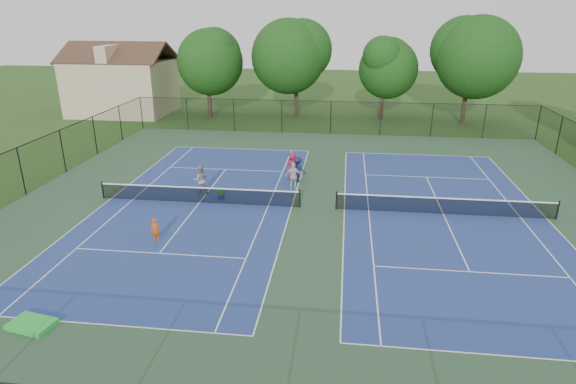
# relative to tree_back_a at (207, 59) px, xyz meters

# --- Properties ---
(ground) EXTENTS (140.00, 140.00, 0.00)m
(ground) POSITION_rel_tree_back_a_xyz_m (13.00, -24.00, -6.04)
(ground) COLOR #234716
(ground) RESTS_ON ground
(court_pad) EXTENTS (36.00, 36.00, 0.01)m
(court_pad) POSITION_rel_tree_back_a_xyz_m (13.00, -24.00, -6.03)
(court_pad) COLOR #2A4C2D
(court_pad) RESTS_ON ground
(tennis_court_left) EXTENTS (12.00, 23.83, 1.07)m
(tennis_court_left) POSITION_rel_tree_back_a_xyz_m (6.00, -24.00, -5.94)
(tennis_court_left) COLOR navy
(tennis_court_left) RESTS_ON ground
(tennis_court_right) EXTENTS (12.00, 23.83, 1.07)m
(tennis_court_right) POSITION_rel_tree_back_a_xyz_m (20.00, -24.00, -5.94)
(tennis_court_right) COLOR navy
(tennis_court_right) RESTS_ON ground
(perimeter_fence) EXTENTS (36.08, 36.08, 3.02)m
(perimeter_fence) POSITION_rel_tree_back_a_xyz_m (13.00, -24.00, -4.44)
(perimeter_fence) COLOR black
(perimeter_fence) RESTS_ON ground
(tree_back_a) EXTENTS (6.80, 6.80, 9.15)m
(tree_back_a) POSITION_rel_tree_back_a_xyz_m (0.00, 0.00, 0.00)
(tree_back_a) COLOR #2D2116
(tree_back_a) RESTS_ON ground
(tree_back_b) EXTENTS (7.60, 7.60, 10.03)m
(tree_back_b) POSITION_rel_tree_back_a_xyz_m (9.00, 2.00, 0.56)
(tree_back_b) COLOR #2D2116
(tree_back_b) RESTS_ON ground
(tree_back_c) EXTENTS (6.00, 6.00, 8.40)m
(tree_back_c) POSITION_rel_tree_back_a_xyz_m (18.00, 1.00, -0.56)
(tree_back_c) COLOR #2D2116
(tree_back_c) RESTS_ON ground
(tree_back_d) EXTENTS (7.80, 7.80, 10.37)m
(tree_back_d) POSITION_rel_tree_back_a_xyz_m (26.00, 0.00, 0.79)
(tree_back_d) COLOR #2D2116
(tree_back_d) RESTS_ON ground
(clapboard_house) EXTENTS (10.80, 8.10, 7.65)m
(clapboard_house) POSITION_rel_tree_back_a_xyz_m (-10.00, 1.00, -2.95)
(clapboard_house) COLOR tan
(clapboard_house) RESTS_ON ground
(child_player) EXTENTS (0.46, 0.33, 1.19)m
(child_player) POSITION_rel_tree_back_a_xyz_m (5.38, -29.15, -5.44)
(child_player) COLOR #DB4E0E
(child_player) RESTS_ON ground
(instructor) EXTENTS (1.06, 0.94, 1.81)m
(instructor) POSITION_rel_tree_back_a_xyz_m (5.69, -22.51, -5.13)
(instructor) COLOR gray
(instructor) RESTS_ON ground
(bystander_a) EXTENTS (1.09, 0.52, 1.81)m
(bystander_a) POSITION_rel_tree_back_a_xyz_m (11.28, -21.15, -5.13)
(bystander_a) COLOR silver
(bystander_a) RESTS_ON ground
(bystander_b) EXTENTS (1.23, 0.89, 1.71)m
(bystander_b) POSITION_rel_tree_back_a_xyz_m (11.38, -19.56, -5.18)
(bystander_b) COLOR #191C38
(bystander_b) RESTS_ON ground
(bystander_c) EXTENTS (1.09, 0.98, 1.86)m
(bystander_c) POSITION_rel_tree_back_a_xyz_m (10.99, -19.13, -5.11)
(bystander_c) COLOR maroon
(bystander_c) RESTS_ON ground
(ball_crate) EXTENTS (0.37, 0.32, 0.27)m
(ball_crate) POSITION_rel_tree_back_a_xyz_m (7.11, -23.20, -5.90)
(ball_crate) COLOR #16209C
(ball_crate) RESTS_ON ground
(ball_hopper) EXTENTS (0.37, 0.32, 0.39)m
(ball_hopper) POSITION_rel_tree_back_a_xyz_m (7.11, -23.20, -5.57)
(ball_hopper) COLOR #1C991B
(ball_hopper) RESTS_ON ball_crate
(green_tarp) EXTENTS (1.70, 1.26, 0.18)m
(green_tarp) POSITION_rel_tree_back_a_xyz_m (3.51, -36.29, -5.94)
(green_tarp) COLOR green
(green_tarp) RESTS_ON ground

